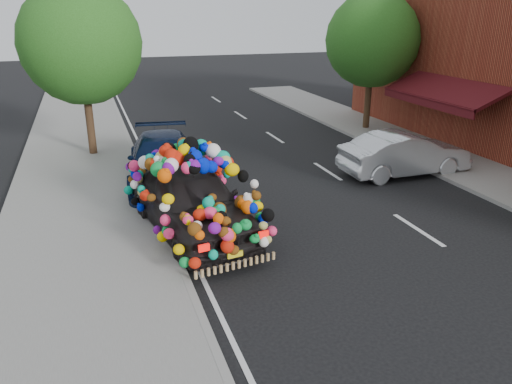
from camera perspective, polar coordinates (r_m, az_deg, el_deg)
ground at (r=11.37m, az=3.11°, el=-6.75°), size 100.00×100.00×0.00m
sidewalk at (r=10.69m, az=-19.16°, el=-9.47°), size 4.00×60.00×0.12m
kerb at (r=10.78m, az=-8.70°, el=-8.20°), size 0.15×60.00×0.13m
footpath_far at (r=18.01m, az=24.31°, el=1.95°), size 3.00×40.00×0.12m
lane_markings at (r=13.03m, az=18.01°, el=-4.09°), size 6.00×50.00×0.01m
tree_near_sidewalk at (r=18.92m, az=-19.39°, el=15.71°), size 4.20×4.20×6.13m
tree_far_b at (r=22.75m, az=13.16°, el=16.53°), size 4.00×4.00×5.90m
plush_art_car at (r=11.97m, az=-7.50°, el=0.68°), size 3.06×5.33×2.29m
navy_sedan at (r=15.76m, az=-10.57°, el=3.60°), size 2.74×5.32×1.48m
silver_hatchback at (r=17.00m, az=16.63°, el=4.18°), size 4.27×1.50×1.41m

